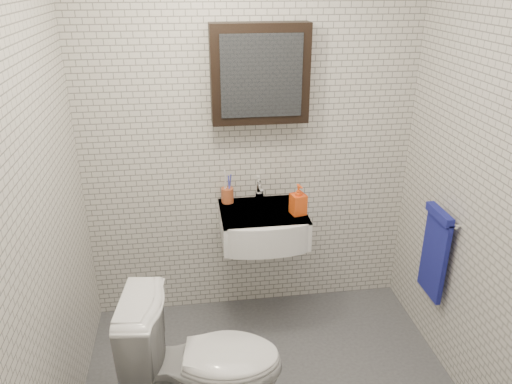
% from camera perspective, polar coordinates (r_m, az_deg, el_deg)
% --- Properties ---
extents(room_shell, '(2.22, 2.02, 2.51)m').
position_cam_1_polar(room_shell, '(2.28, 2.65, 3.27)').
color(room_shell, silver).
rests_on(room_shell, ground).
extents(washbasin, '(0.55, 0.50, 0.20)m').
position_cam_1_polar(washbasin, '(3.24, 0.90, -3.96)').
color(washbasin, white).
rests_on(washbasin, room_shell).
extents(faucet, '(0.06, 0.20, 0.15)m').
position_cam_1_polar(faucet, '(3.34, 0.39, 0.04)').
color(faucet, silver).
rests_on(faucet, washbasin).
extents(mirror_cabinet, '(0.60, 0.15, 0.60)m').
position_cam_1_polar(mirror_cabinet, '(3.11, 0.44, 13.33)').
color(mirror_cabinet, black).
rests_on(mirror_cabinet, room_shell).
extents(towel_rail, '(0.09, 0.30, 0.58)m').
position_cam_1_polar(towel_rail, '(3.23, 19.80, -6.20)').
color(towel_rail, silver).
rests_on(towel_rail, room_shell).
extents(toothbrush_cup, '(0.11, 0.11, 0.22)m').
position_cam_1_polar(toothbrush_cup, '(3.33, -3.29, -0.28)').
color(toothbrush_cup, '#B3532C').
rests_on(toothbrush_cup, washbasin).
extents(soap_bottle, '(0.11, 0.11, 0.20)m').
position_cam_1_polar(soap_bottle, '(3.16, 4.86, -0.86)').
color(soap_bottle, orange).
rests_on(soap_bottle, washbasin).
extents(toilet, '(0.85, 0.55, 0.82)m').
position_cam_1_polar(toilet, '(2.75, -5.85, -18.83)').
color(toilet, white).
rests_on(toilet, ground).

